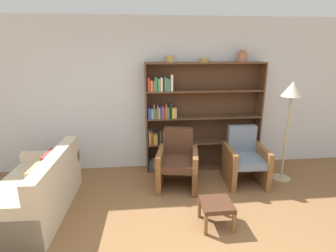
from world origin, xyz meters
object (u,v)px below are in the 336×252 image
(armchair_leather, at_px, (178,162))
(armchair_cushioned, at_px, (245,159))
(bowl_terracotta, at_px, (170,59))
(couch, at_px, (36,193))
(vase_tall, at_px, (242,57))
(floor_lamp, at_px, (291,98))
(footstool, at_px, (216,206))
(bookshelf, at_px, (193,119))
(bowl_brass, at_px, (204,60))

(armchair_leather, bearing_deg, armchair_cushioned, -169.16)
(bowl_terracotta, height_order, couch, bowl_terracotta)
(armchair_cushioned, bearing_deg, armchair_leather, 2.63)
(vase_tall, xyz_separation_m, couch, (-3.26, -1.19, -1.77))
(bowl_terracotta, bearing_deg, armchair_leather, -84.37)
(vase_tall, bearing_deg, floor_lamp, -43.59)
(couch, distance_m, armchair_cushioned, 3.24)
(armchair_cushioned, distance_m, footstool, 1.35)
(bowl_terracotta, bearing_deg, vase_tall, 0.00)
(vase_tall, bearing_deg, bookshelf, 178.53)
(bowl_brass, relative_size, floor_lamp, 0.10)
(bowl_brass, height_order, footstool, bowl_brass)
(bookshelf, xyz_separation_m, floor_lamp, (1.48, -0.63, 0.48))
(couch, height_order, armchair_cushioned, armchair_cushioned)
(couch, relative_size, armchair_leather, 1.80)
(armchair_cushioned, height_order, floor_lamp, floor_lamp)
(bookshelf, bearing_deg, vase_tall, -1.47)
(armchair_leather, distance_m, armchair_cushioned, 1.14)
(vase_tall, bearing_deg, armchair_leather, -151.97)
(footstool, bearing_deg, couch, 167.41)
(floor_lamp, bearing_deg, bowl_terracotta, 162.22)
(bowl_terracotta, distance_m, bowl_brass, 0.60)
(bookshelf, relative_size, bowl_brass, 11.87)
(bookshelf, xyz_separation_m, armchair_leather, (-0.37, -0.66, -0.54))
(vase_tall, xyz_separation_m, floor_lamp, (0.64, -0.61, -0.63))
(armchair_cushioned, height_order, footstool, armchair_cushioned)
(couch, bearing_deg, bowl_brass, -63.06)
(bowl_terracotta, bearing_deg, couch, -149.15)
(armchair_cushioned, relative_size, floor_lamp, 0.55)
(bowl_brass, xyz_separation_m, vase_tall, (0.67, 0.00, 0.05))
(bookshelf, bearing_deg, armchair_cushioned, -40.54)
(bowl_terracotta, distance_m, couch, 2.90)
(vase_tall, distance_m, couch, 3.89)
(armchair_cushioned, distance_m, floor_lamp, 1.24)
(bowl_terracotta, xyz_separation_m, floor_lamp, (1.91, -0.61, -0.60))
(vase_tall, xyz_separation_m, footstool, (-0.85, -1.72, -1.80))
(bowl_brass, bearing_deg, bookshelf, 172.67)
(bookshelf, height_order, footstool, bookshelf)
(bookshelf, distance_m, bowl_brass, 1.08)
(bookshelf, bearing_deg, floor_lamp, -23.19)
(armchair_cushioned, xyz_separation_m, footstool, (-0.79, -1.08, -0.14))
(bowl_terracotta, relative_size, bowl_brass, 0.94)
(bowl_terracotta, bearing_deg, footstool, -76.56)
(floor_lamp, height_order, footstool, floor_lamp)
(bookshelf, relative_size, couch, 1.26)
(couch, bearing_deg, bowl_terracotta, -56.88)
(couch, xyz_separation_m, armchair_cushioned, (3.19, 0.55, 0.12))
(bookshelf, xyz_separation_m, bowl_brass, (0.17, -0.02, 1.07))
(bookshelf, xyz_separation_m, armchair_cushioned, (0.77, -0.66, -0.54))
(bowl_brass, bearing_deg, vase_tall, 0.00)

